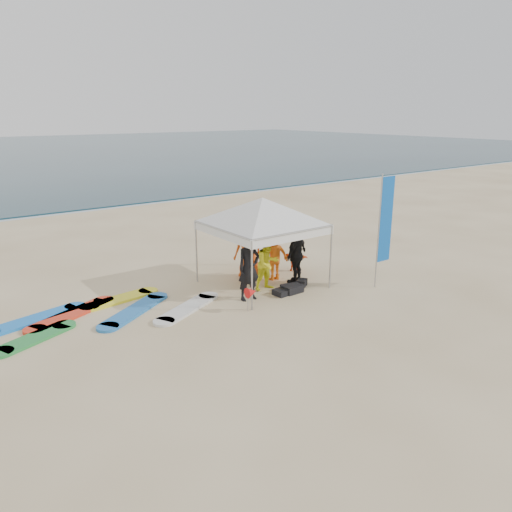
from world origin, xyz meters
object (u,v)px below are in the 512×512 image
Objects in this scene: person_orange_b at (248,248)px; canopy_tent at (262,198)px; marker_pennant at (252,292)px; feather_flag at (385,221)px; surfboard_spread at (100,314)px; person_black_b at (296,254)px; person_seated at (295,258)px; person_black_a at (249,268)px; person_yellow at (268,263)px; person_orange_a at (274,255)px.

canopy_tent reaches higher than person_orange_b.
person_orange_b is at bearing 55.80° from marker_pennant.
surfboard_spread is at bearing 159.76° from feather_flag.
person_black_b reaches higher than person_seated.
surfboard_spread is (-4.71, 0.62, -2.57)m from canopy_tent.
person_yellow is at bearing 22.46° from person_black_a.
person_orange_a is at bearing 133.11° from feather_flag.
person_orange_a is 0.74m from person_black_b.
person_orange_a is at bearing 31.95° from person_black_a.
person_orange_b reaches higher than person_orange_a.
person_black_a is 1.03× the size of person_black_b.
person_yellow is 0.39× the size of canopy_tent.
person_black_a is at bearing 37.94° from person_orange_a.
person_black_b is at bearing 10.16° from person_black_a.
feather_flag is at bearing 141.28° from person_orange_a.
canopy_tent is (-0.92, 0.46, 1.72)m from person_black_b.
marker_pennant is 0.12× the size of surfboard_spread.
person_orange_b is at bearing -79.30° from person_black_b.
surfboard_spread is at bearing 162.16° from person_black_a.
canopy_tent is at bearing 37.84° from person_black_a.
feather_flag reaches higher than person_black_b.
canopy_tent is 2.91m from marker_pennant.
person_black_a is 0.33× the size of surfboard_spread.
person_seated is 1.36× the size of marker_pennant.
person_black_a is at bearing -13.60° from person_black_b.
person_orange_b reaches higher than person_black_b.
person_seated is 0.16× the size of surfboard_spread.
person_black_b is at bearing -26.28° from canopy_tent.
surfboard_spread is at bearing 172.52° from canopy_tent.
marker_pennant is at bearing 170.12° from feather_flag.
marker_pennant reaches higher than surfboard_spread.
person_yellow is at bearing -105.75° from canopy_tent.
marker_pennant is 3.89m from surfboard_spread.
person_orange_b is 4.90m from surfboard_spread.
person_seated is at bearing 26.74° from person_yellow.
surfboard_spread is at bearing 7.68° from person_orange_b.
person_black_a is 2.10× the size of person_seated.
canopy_tent is at bearing -47.85° from person_black_b.
person_black_a is 1.17× the size of person_orange_a.
person_yellow reaches higher than surfboard_spread.
person_seated is at bearing -1.51° from surfboard_spread.
feather_flag is at bearing 172.38° from person_seated.
person_orange_a is 0.83m from person_orange_b.
person_orange_b is at bearing 56.60° from person_black_a.
feather_flag is at bearing -37.63° from canopy_tent.
person_orange_b is 2.17× the size of person_seated.
person_yellow reaches higher than marker_pennant.
person_yellow is 0.88× the size of person_black_b.
person_orange_b is 0.57× the size of feather_flag.
person_orange_b is 2.96× the size of marker_pennant.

